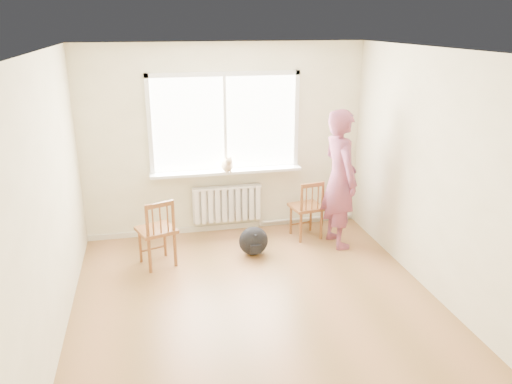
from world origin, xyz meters
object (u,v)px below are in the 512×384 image
person (340,179)px  backpack (253,241)px  cat (227,165)px  chair_left (158,233)px  chair_right (308,209)px

person → backpack: 1.43m
cat → backpack: (0.22, -0.74, -0.86)m
backpack → person: bearing=4.6°
chair_left → cat: size_ratio=2.35×
chair_right → cat: (-1.08, 0.37, 0.62)m
person → chair_left: bearing=87.0°
cat → backpack: cat is taller
person → cat: bearing=59.3°
chair_right → cat: bearing=-27.7°
person → cat: 1.57m
chair_left → backpack: (1.23, 0.06, -0.26)m
chair_left → backpack: size_ratio=2.29×
cat → chair_left: bearing=-145.6°
chair_right → person: person is taller
chair_right → person: 0.67m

